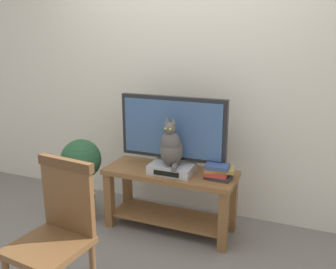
# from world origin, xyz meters

# --- Properties ---
(ground_plane) EXTENTS (12.00, 12.00, 0.00)m
(ground_plane) POSITION_xyz_m (0.00, 0.00, 0.00)
(ground_plane) COLOR slate
(back_wall) EXTENTS (7.00, 0.12, 2.80)m
(back_wall) POSITION_xyz_m (0.00, 0.99, 1.40)
(back_wall) COLOR beige
(back_wall) RESTS_ON ground
(tv_stand) EXTENTS (1.13, 0.43, 0.54)m
(tv_stand) POSITION_xyz_m (0.02, 0.47, 0.37)
(tv_stand) COLOR brown
(tv_stand) RESTS_ON ground
(tv) EXTENTS (0.93, 0.20, 0.63)m
(tv) POSITION_xyz_m (0.02, 0.52, 0.88)
(tv) COLOR black
(tv) RESTS_ON tv_stand
(media_box) EXTENTS (0.36, 0.25, 0.08)m
(media_box) POSITION_xyz_m (0.05, 0.42, 0.58)
(media_box) COLOR #ADADB2
(media_box) RESTS_ON tv_stand
(cat) EXTENTS (0.20, 0.28, 0.41)m
(cat) POSITION_xyz_m (0.05, 0.41, 0.78)
(cat) COLOR #514C47
(cat) RESTS_ON media_box
(wooden_chair) EXTENTS (0.45, 0.45, 0.94)m
(wooden_chair) POSITION_xyz_m (-0.26, -0.64, 0.54)
(wooden_chair) COLOR brown
(wooden_chair) RESTS_ON ground
(book_stack) EXTENTS (0.26, 0.19, 0.12)m
(book_stack) POSITION_xyz_m (0.43, 0.46, 0.60)
(book_stack) COLOR #2D2D33
(book_stack) RESTS_ON tv_stand
(potted_plant) EXTENTS (0.36, 0.36, 0.76)m
(potted_plant) POSITION_xyz_m (-0.79, 0.33, 0.49)
(potted_plant) COLOR beige
(potted_plant) RESTS_ON ground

